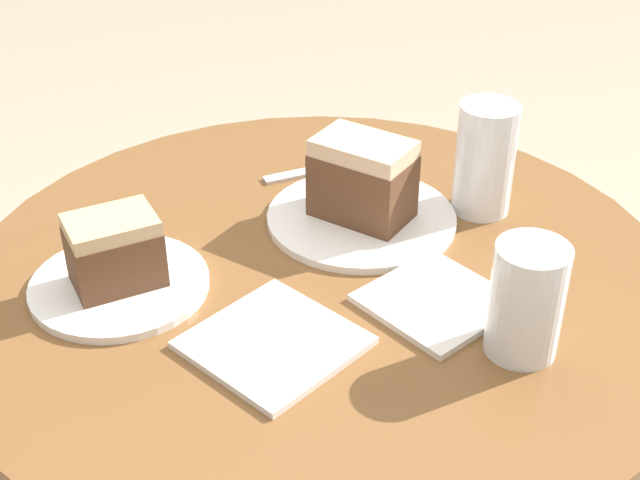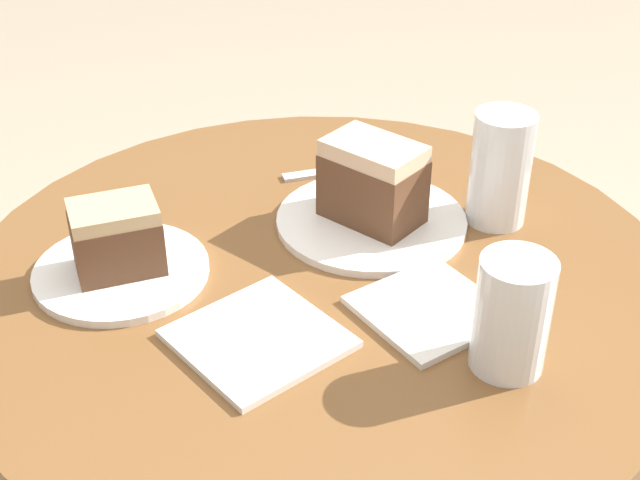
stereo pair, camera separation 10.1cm
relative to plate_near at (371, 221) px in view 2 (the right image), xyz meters
name	(u,v)px [view 2 (the right image)]	position (x,y,z in m)	size (l,w,h in m)	color
table	(320,371)	(0.06, -0.10, -0.16)	(0.84, 0.84, 0.75)	brown
plate_near	(371,221)	(0.00, 0.00, 0.00)	(0.24, 0.24, 0.01)	white
plate_far	(121,271)	(-0.03, -0.31, 0.00)	(0.20, 0.20, 0.01)	white
cake_slice_near	(373,182)	(0.00, 0.00, 0.06)	(0.14, 0.12, 0.10)	brown
cake_slice_far	(116,237)	(-0.03, -0.31, 0.05)	(0.08, 0.10, 0.08)	brown
glass_lemonade	(501,176)	(0.06, 0.15, 0.06)	(0.07, 0.07, 0.14)	beige
glass_water	(511,321)	(0.29, -0.01, 0.05)	(0.07, 0.07, 0.12)	silver
napkin_stack	(258,339)	(0.15, -0.22, 0.00)	(0.18, 0.18, 0.01)	silver
fork	(340,170)	(-0.14, 0.03, 0.00)	(0.05, 0.16, 0.00)	silver
napkin_side	(429,309)	(0.19, -0.03, 0.00)	(0.16, 0.16, 0.01)	silver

